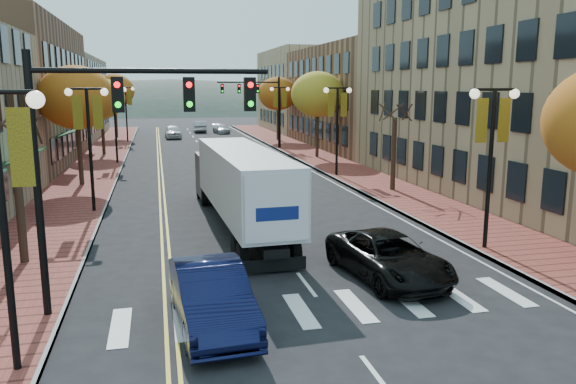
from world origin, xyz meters
TOP-DOWN VIEW (x-y plane):
  - ground at (0.00, 0.00)m, footprint 200.00×200.00m
  - sidewalk_left at (-9.00, 32.50)m, footprint 4.00×85.00m
  - sidewalk_right at (9.00, 32.50)m, footprint 4.00×85.00m
  - building_left_far at (-17.00, 61.00)m, footprint 12.00×26.00m
  - building_right_near at (18.50, 16.00)m, footprint 15.00×28.00m
  - building_right_mid at (18.50, 42.00)m, footprint 15.00×24.00m
  - building_right_far at (18.50, 64.00)m, footprint 15.00×20.00m
  - tree_left_a at (-9.00, 8.00)m, footprint 0.28×0.28m
  - tree_left_b at (-9.00, 24.00)m, footprint 4.48×4.48m
  - tree_left_c at (-9.00, 40.00)m, footprint 4.16×4.16m
  - tree_left_d at (-9.00, 58.00)m, footprint 4.61×4.61m
  - tree_right_b at (9.00, 18.00)m, footprint 0.28×0.28m
  - tree_right_c at (9.00, 34.00)m, footprint 4.48×4.48m
  - tree_right_d at (9.00, 50.00)m, footprint 4.35×4.35m
  - lamp_left_b at (-7.50, 16.00)m, footprint 1.96×0.36m
  - lamp_left_c at (-7.50, 34.00)m, footprint 1.96×0.36m
  - lamp_left_d at (-7.50, 52.00)m, footprint 1.96×0.36m
  - lamp_right_a at (7.50, 6.00)m, footprint 1.96×0.36m
  - lamp_right_b at (7.50, 24.00)m, footprint 1.96×0.36m
  - lamp_right_c at (7.50, 42.00)m, footprint 1.96×0.36m
  - traffic_mast_near at (-5.48, 3.00)m, footprint 6.10×0.35m
  - traffic_mast_far at (5.48, 42.00)m, footprint 6.10×0.34m
  - semi_truck at (-0.99, 11.79)m, footprint 2.78×14.19m
  - navy_sedan at (-3.18, 1.57)m, footprint 2.06×5.06m
  - black_suv at (2.71, 3.96)m, footprint 3.04×5.49m
  - car_far_white at (-2.47, 56.28)m, footprint 1.97×4.66m
  - car_far_silver at (3.99, 62.13)m, footprint 2.17×4.20m
  - car_far_oncoming at (1.34, 64.72)m, footprint 1.62×4.56m

SIDE VIEW (x-z plane):
  - ground at x=0.00m, z-range 0.00..0.00m
  - sidewalk_left at x=-9.00m, z-range 0.00..0.15m
  - sidewalk_right at x=9.00m, z-range 0.00..0.15m
  - car_far_silver at x=3.99m, z-range 0.00..1.16m
  - black_suv at x=2.71m, z-range 0.00..1.45m
  - car_far_oncoming at x=1.34m, z-range 0.00..1.50m
  - car_far_white at x=-2.47m, z-range 0.00..1.57m
  - navy_sedan at x=-3.18m, z-range 0.00..1.63m
  - semi_truck at x=-0.99m, z-range 0.30..3.83m
  - tree_left_a at x=-9.00m, z-range 0.15..4.35m
  - tree_right_b at x=9.00m, z-range 0.15..4.35m
  - lamp_left_b at x=-7.50m, z-range 1.27..7.32m
  - lamp_left_c at x=-7.50m, z-range 1.27..7.32m
  - lamp_left_d at x=-7.50m, z-range 1.27..7.32m
  - lamp_right_a at x=7.50m, z-range 1.27..7.32m
  - lamp_right_b at x=7.50m, z-range 1.27..7.32m
  - lamp_right_c at x=7.50m, z-range 1.27..7.32m
  - building_left_far at x=-17.00m, z-range 0.00..9.50m
  - traffic_mast_near at x=-5.48m, z-range 1.42..8.42m
  - traffic_mast_far at x=5.48m, z-range 1.42..8.42m
  - building_right_mid at x=18.50m, z-range 0.00..10.00m
  - tree_left_c at x=-9.00m, z-range 1.71..8.40m
  - tree_right_d at x=9.00m, z-range 1.79..8.79m
  - tree_left_b at x=-9.00m, z-range 1.84..9.05m
  - tree_right_c at x=9.00m, z-range 1.84..9.05m
  - building_right_far at x=18.50m, z-range 0.00..11.00m
  - tree_left_d at x=-9.00m, z-range 1.89..9.31m
  - building_right_near at x=18.50m, z-range 0.00..15.00m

